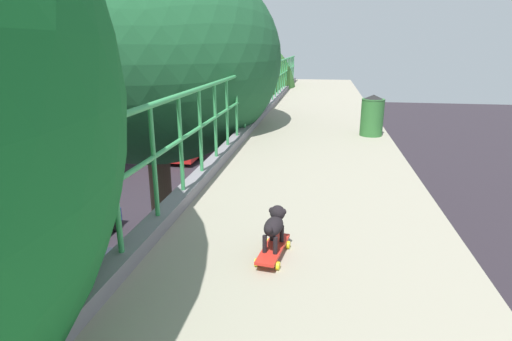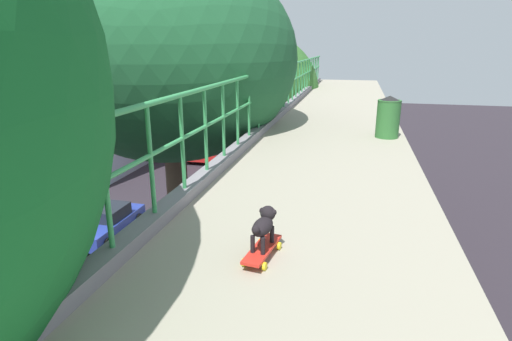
# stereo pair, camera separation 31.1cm
# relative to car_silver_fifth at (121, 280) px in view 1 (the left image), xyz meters

# --- Properties ---
(green_railing) EXTENTS (0.20, 36.51, 1.19)m
(green_railing) POSITION_rel_car_silver_fifth_xyz_m (4.74, -8.53, 5.90)
(green_railing) COLOR gray
(green_railing) RESTS_ON overpass_deck
(car_silver_fifth) EXTENTS (2.04, 4.58, 1.33)m
(car_silver_fifth) POSITION_rel_car_silver_fifth_xyz_m (0.00, 0.00, 0.00)
(car_silver_fifth) COLOR #B8BABF
(car_silver_fifth) RESTS_ON ground
(car_blue_sixth) EXTENTS (1.76, 3.80, 1.34)m
(car_blue_sixth) POSITION_rel_car_silver_fifth_xyz_m (-3.50, 3.50, -0.00)
(car_blue_sixth) COLOR #253895
(car_blue_sixth) RESTS_ON ground
(city_bus) EXTENTS (2.66, 10.41, 3.44)m
(city_bus) POSITION_rel_car_silver_fifth_xyz_m (-3.60, 19.74, 1.30)
(city_bus) COLOR red
(city_bus) RESTS_ON ground
(roadside_tree_mid) EXTENTS (5.51, 5.51, 9.88)m
(roadside_tree_mid) POSITION_rel_car_silver_fifth_xyz_m (2.58, -2.29, 6.99)
(roadside_tree_mid) COLOR #4C3C2E
(roadside_tree_mid) RESTS_ON ground
(roadside_tree_far) EXTENTS (4.96, 4.96, 8.45)m
(roadside_tree_far) POSITION_rel_car_silver_fifth_xyz_m (2.55, 6.58, 5.32)
(roadside_tree_far) COLOR #4D382E
(roadside_tree_far) RESTS_ON ground
(toy_skateboard) EXTENTS (0.25, 0.57, 0.09)m
(toy_skateboard) POSITION_rel_car_silver_fifth_xyz_m (5.88, -7.82, 5.72)
(toy_skateboard) COLOR red
(toy_skateboard) RESTS_ON overpass_deck
(small_dog) EXTENTS (0.18, 0.40, 0.31)m
(small_dog) POSITION_rel_car_silver_fifth_xyz_m (5.88, -7.78, 5.93)
(small_dog) COLOR black
(small_dog) RESTS_ON toy_skateboard
(litter_bin) EXTENTS (0.44, 0.44, 0.78)m
(litter_bin) POSITION_rel_car_silver_fifth_xyz_m (7.16, -2.79, 6.05)
(litter_bin) COLOR #2E6A30
(litter_bin) RESTS_ON overpass_deck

